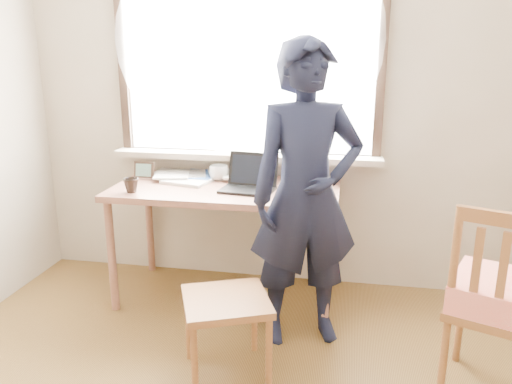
% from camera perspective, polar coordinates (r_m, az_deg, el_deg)
% --- Properties ---
extents(room_shell, '(3.52, 4.02, 2.61)m').
position_cam_1_polar(room_shell, '(1.68, -7.46, 16.20)').
color(room_shell, '#B2A48F').
rests_on(room_shell, ground).
extents(desk, '(1.45, 0.73, 0.78)m').
position_cam_1_polar(desk, '(3.26, -3.45, -0.76)').
color(desk, '#895844').
rests_on(desk, ground).
extents(laptop, '(0.36, 0.30, 0.22)m').
position_cam_1_polar(laptop, '(3.15, -0.70, 1.24)').
color(laptop, black).
rests_on(laptop, desk).
extents(mug_white, '(0.15, 0.15, 0.10)m').
position_cam_1_polar(mug_white, '(3.40, -4.26, 2.21)').
color(mug_white, white).
rests_on(mug_white, desk).
extents(mug_dark, '(0.10, 0.10, 0.09)m').
position_cam_1_polar(mug_dark, '(3.18, -14.07, 0.74)').
color(mug_dark, black).
rests_on(mug_dark, desk).
extents(mouse, '(0.10, 0.07, 0.04)m').
position_cam_1_polar(mouse, '(3.06, 3.53, 0.10)').
color(mouse, black).
rests_on(mouse, desk).
extents(desk_clutter, '(0.62, 0.52, 0.04)m').
position_cam_1_polar(desk_clutter, '(3.43, -6.11, 1.79)').
color(desk_clutter, maroon).
rests_on(desk_clutter, desk).
extents(book_a, '(0.26, 0.30, 0.02)m').
position_cam_1_polar(book_a, '(3.53, -8.89, 1.91)').
color(book_a, white).
rests_on(book_a, desk).
extents(book_b, '(0.21, 0.28, 0.02)m').
position_cam_1_polar(book_b, '(3.35, 4.87, 1.28)').
color(book_b, white).
rests_on(book_b, desk).
extents(picture_frame, '(0.14, 0.02, 0.11)m').
position_cam_1_polar(picture_frame, '(3.50, -12.66, 2.34)').
color(picture_frame, black).
rests_on(picture_frame, desk).
extents(work_chair, '(0.54, 0.53, 0.43)m').
position_cam_1_polar(work_chair, '(2.59, -3.42, -13.32)').
color(work_chair, brown).
rests_on(work_chair, ground).
extents(side_chair, '(0.58, 0.57, 0.98)m').
position_cam_1_polar(side_chair, '(2.63, 26.32, -10.85)').
color(side_chair, brown).
rests_on(side_chair, ground).
extents(person, '(0.72, 0.59, 1.71)m').
position_cam_1_polar(person, '(2.76, 5.74, -0.52)').
color(person, black).
rests_on(person, ground).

